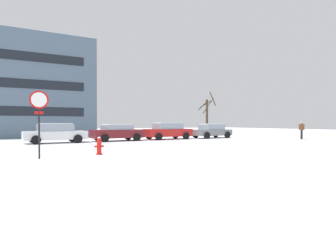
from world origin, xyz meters
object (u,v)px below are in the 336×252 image
Objects in this scene: parked_car_white at (55,133)px; parked_car_maroon at (117,132)px; fire_hydrant at (99,146)px; stop_sign at (39,111)px; parked_car_gray at (211,131)px; parked_car_red at (168,131)px; pedestrian_crossing at (302,129)px.

parked_car_white is 1.04× the size of parked_car_maroon.
parked_car_maroon reaches higher than fire_hydrant.
stop_sign is 0.70× the size of parked_car_gray.
parked_car_red reaches higher than parked_car_white.
parked_car_gray is at bearing 34.20° from fire_hydrant.
pedestrian_crossing is (15.94, -5.82, 0.22)m from parked_car_maroon.
parked_car_red is at bearing 151.72° from pedestrian_crossing.
fire_hydrant is at bearing -85.62° from parked_car_white.
parked_car_white is 14.73m from parked_car_gray.
stop_sign is at bearing -172.88° from fire_hydrant.
stop_sign is at bearing -139.33° from parked_car_red.
fire_hydrant is 0.19× the size of parked_car_white.
stop_sign is at bearing -169.67° from pedestrian_crossing.
stop_sign is 3.36× the size of fire_hydrant.
parked_car_gray is at bearing -0.74° from parked_car_maroon.
parked_car_white is 9.82m from parked_car_red.
parked_car_maroon is at bearing 179.26° from parked_car_gray.
fire_hydrant is at bearing -113.45° from parked_car_maroon.
stop_sign is at bearing -149.39° from parked_car_gray.
stop_sign is 23.16m from pedestrian_crossing.
pedestrian_crossing is (6.12, -5.70, 0.23)m from parked_car_gray.
fire_hydrant is at bearing -145.80° from parked_car_gray.
parked_car_white is 2.76× the size of pedestrian_crossing.
parked_car_maroon is at bearing 159.93° from pedestrian_crossing.
stop_sign reaches higher than parked_car_maroon.
fire_hydrant is at bearing 7.12° from stop_sign.
parked_car_white is 0.99× the size of parked_car_red.
parked_car_white reaches higher than parked_car_maroon.
parked_car_maroon is at bearing 1.86° from parked_car_white.
stop_sign reaches higher than parked_car_red.
stop_sign is 3.10m from fire_hydrant.
parked_car_red is 1.11× the size of parked_car_gray.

